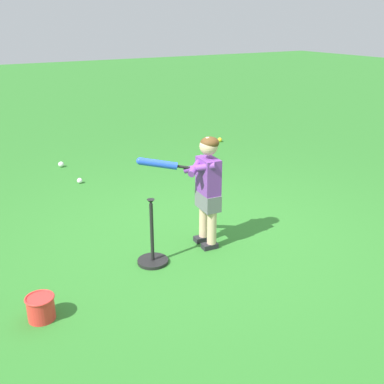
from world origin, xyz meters
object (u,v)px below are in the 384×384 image
at_px(child_batter, 205,182).
at_px(play_ball_center_lawn, 80,181).
at_px(play_ball_far_right, 61,164).
at_px(toy_bucket, 41,307).
at_px(batting_tee, 153,252).
at_px(play_ball_midfield, 220,140).

height_order(child_batter, play_ball_center_lawn, child_batter).
relative_size(play_ball_far_right, toy_bucket, 0.38).
distance_m(child_batter, toy_bucket, 1.80).
distance_m(child_batter, batting_tee, 0.81).
bearing_deg(play_ball_midfield, play_ball_far_right, -179.44).
distance_m(play_ball_midfield, play_ball_center_lawn, 2.96).
height_order(play_ball_far_right, play_ball_center_lawn, play_ball_far_right).
bearing_deg(toy_bucket, batting_tee, 17.27).
distance_m(batting_tee, toy_bucket, 1.12).
distance_m(child_batter, play_ball_center_lawn, 2.49).
relative_size(play_ball_midfield, toy_bucket, 0.36).
xyz_separation_m(play_ball_center_lawn, toy_bucket, (-1.16, -2.76, 0.06)).
distance_m(play_ball_midfield, play_ball_far_right, 2.85).
xyz_separation_m(child_batter, play_ball_center_lawn, (-0.51, 2.35, -0.61)).
bearing_deg(child_batter, play_ball_far_right, 99.31).
height_order(child_batter, toy_bucket, child_batter).
xyz_separation_m(play_ball_midfield, play_ball_center_lawn, (-2.83, -0.87, -0.00)).
distance_m(play_ball_midfield, toy_bucket, 5.39).
distance_m(play_ball_far_right, batting_tee, 3.26).
distance_m(child_batter, play_ball_far_right, 3.29).
xyz_separation_m(child_batter, play_ball_far_right, (-0.52, 3.19, -0.61)).
distance_m(play_ball_center_lawn, toy_bucket, 2.99).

